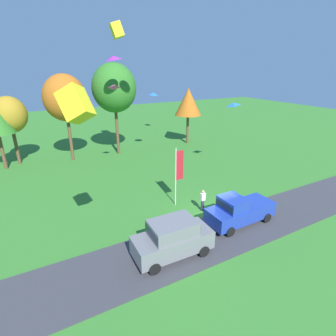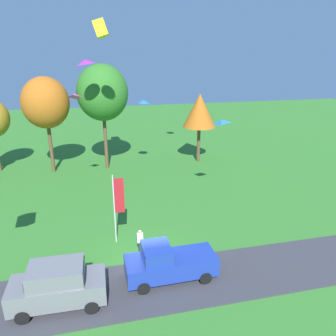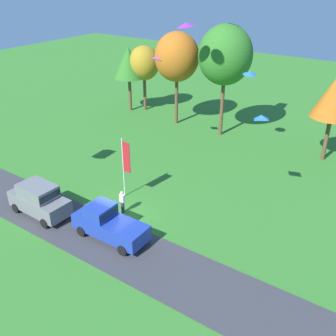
% 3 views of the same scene
% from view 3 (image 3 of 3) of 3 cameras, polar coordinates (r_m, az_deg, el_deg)
% --- Properties ---
extents(ground_plane, '(120.00, 120.00, 0.00)m').
position_cam_3_polar(ground_plane, '(27.42, -7.45, -7.48)').
color(ground_plane, '#337528').
extents(pavement_strip, '(36.00, 4.40, 0.06)m').
position_cam_3_polar(pavement_strip, '(26.19, -10.57, -9.55)').
color(pavement_strip, '#38383D').
rests_on(pavement_strip, ground).
extents(car_suv_mid_row, '(4.65, 2.14, 2.28)m').
position_cam_3_polar(car_suv_mid_row, '(28.48, -18.22, -4.22)').
color(car_suv_mid_row, slate).
rests_on(car_suv_mid_row, ground).
extents(car_pickup_far_end, '(5.03, 2.11, 2.14)m').
position_cam_3_polar(car_pickup_far_end, '(25.28, -8.69, -7.88)').
color(car_pickup_far_end, '#1E389E').
rests_on(car_pickup_far_end, ground).
extents(person_beside_suv, '(0.36, 0.24, 1.71)m').
position_cam_3_polar(person_beside_suv, '(27.66, -6.63, -4.89)').
color(person_beside_suv, '#2D334C').
rests_on(person_beside_suv, ground).
extents(tree_center_back, '(3.53, 3.53, 7.45)m').
position_cam_3_polar(tree_center_back, '(46.59, -5.73, 14.96)').
color(tree_center_back, brown).
rests_on(tree_center_back, ground).
extents(tree_far_left, '(3.56, 3.56, 7.52)m').
position_cam_3_polar(tree_far_left, '(46.68, -3.50, 14.92)').
color(tree_far_left, brown).
rests_on(tree_far_left, ground).
extents(tree_far_right, '(4.61, 4.61, 9.73)m').
position_cam_3_polar(tree_far_right, '(41.80, 1.30, 15.79)').
color(tree_far_right, brown).
rests_on(tree_far_right, ground).
extents(tree_right_of_center, '(5.15, 5.15, 10.87)m').
position_cam_3_polar(tree_right_of_center, '(38.76, 8.32, 15.88)').
color(tree_right_of_center, brown).
rests_on(tree_right_of_center, ground).
extents(tree_left_of_center, '(3.63, 3.63, 7.67)m').
position_cam_3_polar(tree_left_of_center, '(36.04, 23.05, 9.51)').
color(tree_left_of_center, brown).
rests_on(tree_left_of_center, ground).
extents(flag_banner, '(0.71, 0.08, 4.74)m').
position_cam_3_polar(flag_banner, '(28.46, -6.21, 1.02)').
color(flag_banner, silver).
rests_on(flag_banner, ground).
extents(kite_diamond_topmost, '(1.35, 1.23, 0.50)m').
position_cam_3_polar(kite_diamond_topmost, '(25.93, 13.33, 7.21)').
color(kite_diamond_topmost, blue).
extents(kite_delta_high_right, '(1.65, 1.65, 0.39)m').
position_cam_3_polar(kite_delta_high_right, '(34.91, 11.78, 13.36)').
color(kite_delta_high_right, blue).
extents(kite_delta_trailing_tail, '(1.83, 1.80, 0.60)m').
position_cam_3_polar(kite_delta_trailing_tail, '(34.70, 2.60, 20.06)').
color(kite_delta_trailing_tail, purple).
extents(kite_diamond_low_drifter, '(0.94, 1.20, 0.62)m').
position_cam_3_polar(kite_diamond_low_drifter, '(33.40, -1.59, 15.65)').
color(kite_diamond_low_drifter, '#EA4C9E').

